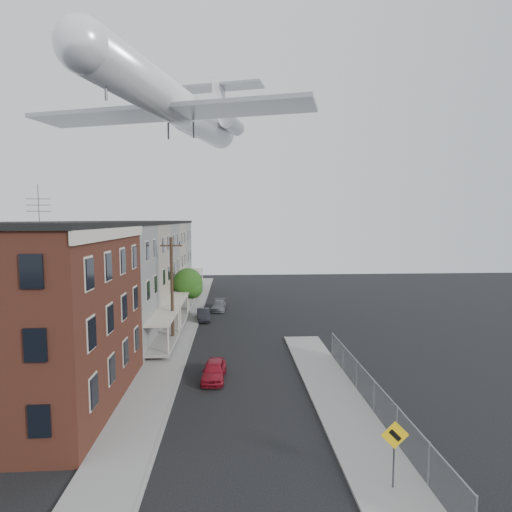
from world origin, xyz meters
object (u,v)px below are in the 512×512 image
(utility_pole, at_px, (172,289))
(car_mid, at_px, (203,315))
(airplane, at_px, (179,107))
(car_far, at_px, (219,305))
(car_near, at_px, (214,370))
(street_tree, at_px, (189,284))
(warning_sign, at_px, (394,444))

(utility_pole, height_order, car_mid, utility_pole)
(airplane, bearing_deg, car_mid, 35.51)
(airplane, bearing_deg, car_far, 59.75)
(car_near, distance_m, airplane, 25.30)
(airplane, bearing_deg, utility_pole, -89.92)
(street_tree, bearing_deg, car_far, 37.44)
(warning_sign, distance_m, airplane, 33.83)
(car_mid, relative_size, car_far, 0.92)
(car_mid, xyz_separation_m, car_far, (1.45, 4.50, -0.03))
(warning_sign, bearing_deg, street_tree, 110.58)
(car_mid, bearing_deg, warning_sign, -78.72)
(car_mid, bearing_deg, street_tree, 120.79)
(car_far, distance_m, airplane, 21.76)
(car_mid, xyz_separation_m, airplane, (-2.01, -1.43, 20.62))
(warning_sign, bearing_deg, utility_pole, 120.48)
(utility_pole, bearing_deg, car_near, -64.07)
(car_near, distance_m, car_far, 20.13)
(warning_sign, relative_size, utility_pole, 0.31)
(warning_sign, distance_m, car_near, 13.49)
(utility_pole, relative_size, street_tree, 1.73)
(street_tree, relative_size, car_mid, 1.46)
(warning_sign, bearing_deg, car_far, 103.89)
(warning_sign, xyz_separation_m, car_near, (-7.40, 11.21, -1.27))
(utility_pole, distance_m, car_mid, 9.04)
(warning_sign, height_order, utility_pole, utility_pole)
(car_far, xyz_separation_m, airplane, (-3.46, -5.93, 20.64))
(car_far, bearing_deg, airplane, -117.48)
(utility_pole, xyz_separation_m, street_tree, (0.33, 9.92, -1.22))
(car_far, bearing_deg, car_mid, -105.11)
(car_near, bearing_deg, car_far, 94.47)
(car_near, relative_size, airplane, 0.12)
(warning_sign, bearing_deg, car_near, 123.43)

